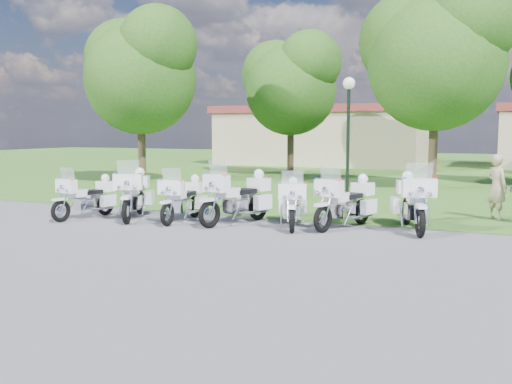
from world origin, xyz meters
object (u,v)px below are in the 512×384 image
at_px(motorcycle_3, 239,197).
at_px(motorcycle_5, 346,201).
at_px(motorcycle_1, 135,193).
at_px(motorcycle_2, 184,198).
at_px(motorcycle_4, 293,202).
at_px(lamp_post, 349,107).
at_px(bystander_a, 497,187).
at_px(motorcycle_0, 87,196).
at_px(motorcycle_6, 412,201).

relative_size(motorcycle_3, motorcycle_5, 1.05).
distance_m(motorcycle_1, motorcycle_2, 1.50).
xyz_separation_m(motorcycle_4, lamp_post, (-0.44, 6.84, 2.64)).
height_order(motorcycle_1, bystander_a, bystander_a).
xyz_separation_m(motorcycle_0, bystander_a, (10.45, 4.35, 0.29)).
relative_size(motorcycle_4, motorcycle_5, 0.92).
bearing_deg(motorcycle_1, bystander_a, 178.38).
bearing_deg(motorcycle_1, motorcycle_2, 162.10).
height_order(motorcycle_2, motorcycle_4, motorcycle_4).
bearing_deg(motorcycle_1, lamp_post, -143.36).
height_order(motorcycle_1, motorcycle_3, motorcycle_3).
height_order(motorcycle_1, motorcycle_4, motorcycle_1).
distance_m(motorcycle_0, lamp_post, 9.83).
bearing_deg(bystander_a, motorcycle_5, 85.00).
xyz_separation_m(motorcycle_0, motorcycle_4, (5.76, 0.99, 0.01)).
distance_m(motorcycle_0, motorcycle_2, 2.82).
distance_m(motorcycle_2, motorcycle_3, 1.55).
bearing_deg(motorcycle_4, motorcycle_3, -17.77).
height_order(motorcycle_6, lamp_post, lamp_post).
distance_m(motorcycle_2, motorcycle_5, 4.37).
distance_m(motorcycle_0, motorcycle_3, 4.37).
bearing_deg(motorcycle_6, lamp_post, -80.45).
xyz_separation_m(motorcycle_2, motorcycle_4, (3.02, 0.33, 0.00)).
distance_m(motorcycle_3, lamp_post, 7.42).
bearing_deg(motorcycle_1, motorcycle_3, 163.98).
distance_m(motorcycle_3, bystander_a, 7.07).
height_order(motorcycle_1, motorcycle_5, motorcycle_1).
relative_size(motorcycle_6, lamp_post, 0.57).
relative_size(lamp_post, bystander_a, 2.42).
relative_size(motorcycle_5, motorcycle_6, 0.94).
height_order(motorcycle_0, lamp_post, lamp_post).
bearing_deg(lamp_post, motorcycle_4, -86.30).
height_order(motorcycle_3, lamp_post, lamp_post).
height_order(motorcycle_4, bystander_a, bystander_a).
distance_m(motorcycle_3, motorcycle_6, 4.43).
bearing_deg(motorcycle_2, bystander_a, -158.35).
bearing_deg(motorcycle_4, motorcycle_1, -13.61).
xyz_separation_m(motorcycle_6, bystander_a, (1.84, 2.56, 0.18)).
relative_size(motorcycle_3, lamp_post, 0.56).
xyz_separation_m(motorcycle_2, motorcycle_3, (1.52, 0.27, 0.09)).
height_order(motorcycle_2, lamp_post, lamp_post).
relative_size(motorcycle_0, motorcycle_6, 0.88).
bearing_deg(bystander_a, lamp_post, 10.38).
relative_size(motorcycle_4, lamp_post, 0.49).
height_order(motorcycle_0, motorcycle_5, motorcycle_5).
relative_size(motorcycle_0, motorcycle_3, 0.88).
relative_size(motorcycle_0, motorcycle_4, 1.01).
bearing_deg(motorcycle_1, motorcycle_4, 161.93).
bearing_deg(motorcycle_3, lamp_post, -80.36).
bearing_deg(motorcycle_6, motorcycle_4, -3.42).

